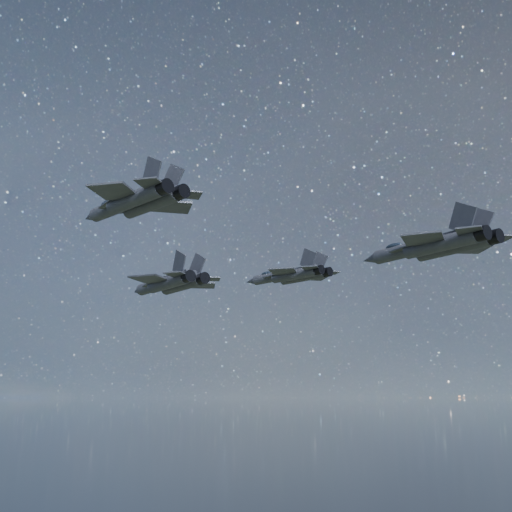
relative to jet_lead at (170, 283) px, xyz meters
The scene contains 4 objects.
jet_lead is the anchor object (origin of this frame).
jet_left 18.08m from the jet_lead, 61.86° to the left, with size 15.80×10.81×3.96m.
jet_right 20.22m from the jet_lead, 59.25° to the right, with size 15.84×10.85×3.98m.
jet_slot 31.45m from the jet_lead, 11.97° to the left, with size 18.01×11.91×4.60m.
Camera 1 is at (35.30, -56.61, 143.61)m, focal length 42.00 mm.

